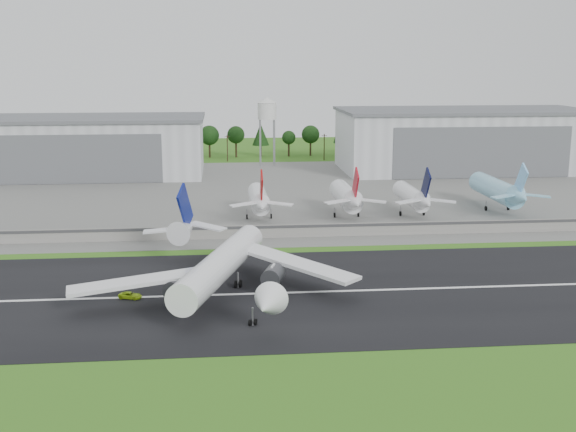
{
  "coord_description": "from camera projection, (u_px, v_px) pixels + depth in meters",
  "views": [
    {
      "loc": [
        -25.34,
        -124.62,
        44.83
      ],
      "look_at": [
        -9.74,
        40.0,
        9.0
      ],
      "focal_mm": 45.0,
      "sensor_mm": 36.0,
      "label": 1
    }
  ],
  "objects": [
    {
      "name": "parked_jet_navy",
      "position": [
        414.0,
        197.0,
        209.09
      ],
      "size": [
        7.36,
        31.29,
        16.43
      ],
      "color": "white",
      "rests_on": "ground"
    },
    {
      "name": "ground_vehicle",
      "position": [
        130.0,
        295.0,
        138.05
      ],
      "size": [
        4.89,
        3.34,
        1.24
      ],
      "primitive_type": "imported",
      "rotation": [
        0.0,
        0.0,
        1.26
      ],
      "color": "#B0DD1A",
      "rests_on": "runway"
    },
    {
      "name": "hangar_west",
      "position": [
        81.0,
        146.0,
        283.7
      ],
      "size": [
        97.0,
        44.0,
        23.2
      ],
      "color": "silver",
      "rests_on": "ground"
    },
    {
      "name": "parked_jet_red_b",
      "position": [
        348.0,
        197.0,
        207.27
      ],
      "size": [
        7.36,
        31.29,
        16.78
      ],
      "color": "white",
      "rests_on": "ground"
    },
    {
      "name": "apron",
      "position": [
        294.0,
        192.0,
        249.83
      ],
      "size": [
        320.0,
        150.0,
        0.1
      ],
      "primitive_type": "cube",
      "color": "slate",
      "rests_on": "ground"
    },
    {
      "name": "water_tower",
      "position": [
        267.0,
        109.0,
        307.42
      ],
      "size": [
        8.4,
        8.4,
        29.4
      ],
      "color": "#99999E",
      "rests_on": "ground"
    },
    {
      "name": "parked_jet_skyblue",
      "position": [
        500.0,
        191.0,
        216.49
      ],
      "size": [
        7.36,
        37.29,
        17.02
      ],
      "color": "#85C8E5",
      "rests_on": "ground"
    },
    {
      "name": "blast_fence",
      "position": [
        320.0,
        230.0,
        186.2
      ],
      "size": [
        240.0,
        0.61,
        3.5
      ],
      "color": "gray",
      "rests_on": "ground"
    },
    {
      "name": "parked_jet_red_a",
      "position": [
        259.0,
        200.0,
        204.94
      ],
      "size": [
        7.36,
        31.29,
        16.49
      ],
      "color": "white",
      "rests_on": "ground"
    },
    {
      "name": "treeline",
      "position": [
        274.0,
        156.0,
        342.27
      ],
      "size": [
        320.0,
        16.0,
        22.0
      ],
      "primitive_type": null,
      "color": "black",
      "rests_on": "ground"
    },
    {
      "name": "hangar_east",
      "position": [
        463.0,
        140.0,
        297.78
      ],
      "size": [
        102.0,
        47.0,
        25.2
      ],
      "color": "silver",
      "rests_on": "ground"
    },
    {
      "name": "utility_poles",
      "position": [
        276.0,
        161.0,
        327.68
      ],
      "size": [
        230.0,
        3.0,
        12.0
      ],
      "primitive_type": null,
      "color": "black",
      "rests_on": "ground"
    },
    {
      "name": "runway_centerline",
      "position": [
        351.0,
        291.0,
        142.79
      ],
      "size": [
        220.0,
        1.0,
        0.02
      ],
      "primitive_type": "cube",
      "color": "white",
      "rests_on": "runway"
    },
    {
      "name": "ground",
      "position": [
        361.0,
        308.0,
        133.08
      ],
      "size": [
        600.0,
        600.0,
        0.0
      ],
      "primitive_type": "plane",
      "color": "#356618",
      "rests_on": "ground"
    },
    {
      "name": "runway",
      "position": [
        351.0,
        291.0,
        142.8
      ],
      "size": [
        320.0,
        60.0,
        0.1
      ],
      "primitive_type": "cube",
      "color": "black",
      "rests_on": "ground"
    },
    {
      "name": "main_airliner",
      "position": [
        221.0,
        272.0,
        139.02
      ],
      "size": [
        54.7,
        58.02,
        18.17
      ],
      "rotation": [
        0.0,
        0.0,
        2.84
      ],
      "color": "white",
      "rests_on": "runway"
    }
  ]
}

